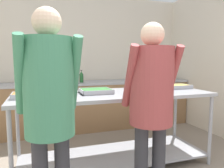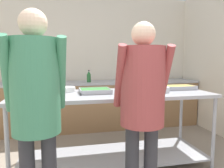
{
  "view_description": "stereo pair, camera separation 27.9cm",
  "coord_description": "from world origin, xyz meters",
  "views": [
    {
      "loc": [
        -0.8,
        -0.95,
        1.34
      ],
      "look_at": [
        0.09,
        1.68,
        1.03
      ],
      "focal_mm": 35.0,
      "sensor_mm": 36.0,
      "label": 1
    },
    {
      "loc": [
        -0.53,
        -1.02,
        1.34
      ],
      "look_at": [
        0.09,
        1.68,
        1.03
      ],
      "focal_mm": 35.0,
      "sensor_mm": 36.0,
      "label": 2
    }
  ],
  "objects": [
    {
      "name": "wall_rear",
      "position": [
        0.0,
        3.54,
        1.32
      ],
      "size": [
        4.47,
        0.06,
        2.65
      ],
      "color": "beige",
      "rests_on": "ground_plane"
    },
    {
      "name": "broccoli_bowl",
      "position": [
        0.66,
        1.51,
        0.98
      ],
      "size": [
        0.26,
        0.26,
        0.12
      ],
      "color": "#B2B2B7",
      "rests_on": "serving_counter"
    },
    {
      "name": "serving_tray_roast",
      "position": [
        -0.14,
        1.63,
        0.96
      ],
      "size": [
        0.37,
        0.33,
        0.05
      ],
      "color": "#9EA0A8",
      "rests_on": "serving_counter"
    },
    {
      "name": "plate_stack",
      "position": [
        -0.48,
        1.82,
        0.96
      ],
      "size": [
        0.24,
        0.24,
        0.06
      ],
      "color": "white",
      "rests_on": "serving_counter"
    },
    {
      "name": "water_bottle",
      "position": [
        -0.04,
        3.1,
        1.02
      ],
      "size": [
        0.07,
        0.07,
        0.23
      ],
      "color": "#23602D",
      "rests_on": "back_counter"
    },
    {
      "name": "guest_serving_right",
      "position": [
        -0.73,
        0.7,
        1.06
      ],
      "size": [
        0.48,
        0.36,
        1.71
      ],
      "color": "#2D2D33",
      "rests_on": "ground_plane"
    },
    {
      "name": "back_counter",
      "position": [
        0.0,
        3.17,
        0.46
      ],
      "size": [
        4.31,
        0.65,
        0.92
      ],
      "color": "olive",
      "rests_on": "ground_plane"
    },
    {
      "name": "serving_counter",
      "position": [
        0.09,
        1.58,
        0.63
      ],
      "size": [
        2.42,
        0.85,
        0.93
      ],
      "color": "#9EA0A8",
      "rests_on": "ground_plane"
    },
    {
      "name": "serving_tray_vegetables",
      "position": [
        1.04,
        1.7,
        0.96
      ],
      "size": [
        0.43,
        0.27,
        0.05
      ],
      "color": "#9EA0A8",
      "rests_on": "serving_counter"
    },
    {
      "name": "serving_tray_greens",
      "position": [
        -0.86,
        1.57,
        0.96
      ],
      "size": [
        0.44,
        0.28,
        0.05
      ],
      "color": "#9EA0A8",
      "rests_on": "serving_counter"
    },
    {
      "name": "guest_serving_left",
      "position": [
        0.16,
        0.78,
        1.02
      ],
      "size": [
        0.51,
        0.39,
        1.67
      ],
      "color": "#2D2D33",
      "rests_on": "ground_plane"
    },
    {
      "name": "sauce_pan",
      "position": [
        0.29,
        1.36,
        0.97
      ],
      "size": [
        0.42,
        0.28,
        0.07
      ],
      "color": "#9EA0A8",
      "rests_on": "serving_counter"
    }
  ]
}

